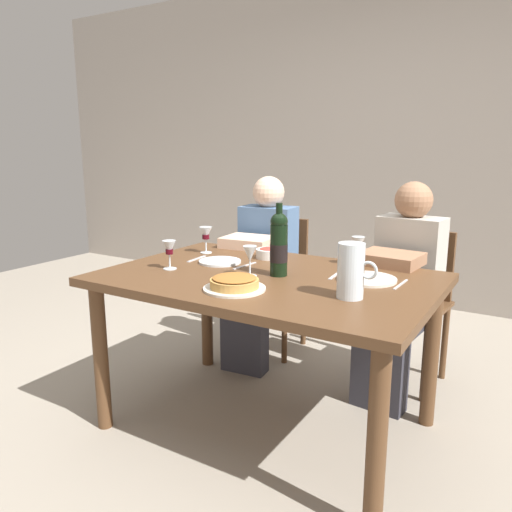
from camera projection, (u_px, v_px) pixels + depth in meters
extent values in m
plane|color=gray|center=(267.00, 424.00, 2.44)|extent=(8.00, 8.00, 0.00)
cube|color=#A3998E|center=(410.00, 139.00, 4.14)|extent=(8.00, 0.10, 2.80)
cube|color=brown|center=(267.00, 280.00, 2.28)|extent=(1.50, 1.00, 0.04)
cylinder|color=brown|center=(101.00, 357.00, 2.35)|extent=(0.07, 0.07, 0.72)
cylinder|color=brown|center=(377.00, 442.00, 1.68)|extent=(0.07, 0.07, 0.72)
cylinder|color=brown|center=(207.00, 309.00, 3.05)|extent=(0.07, 0.07, 0.72)
cylinder|color=brown|center=(431.00, 355.00, 2.38)|extent=(0.07, 0.07, 0.72)
cylinder|color=black|center=(279.00, 250.00, 2.25)|extent=(0.08, 0.08, 0.24)
sphere|color=black|center=(279.00, 222.00, 2.23)|extent=(0.08, 0.08, 0.08)
cylinder|color=black|center=(279.00, 211.00, 2.22)|extent=(0.03, 0.03, 0.07)
cylinder|color=black|center=(279.00, 253.00, 2.26)|extent=(0.08, 0.08, 0.08)
cylinder|color=silver|center=(351.00, 271.00, 1.92)|extent=(0.11, 0.11, 0.22)
cylinder|color=silver|center=(350.00, 281.00, 1.93)|extent=(0.10, 0.10, 0.13)
torus|color=silver|center=(369.00, 270.00, 1.88)|extent=(0.07, 0.01, 0.07)
cylinder|color=silver|center=(234.00, 288.00, 2.05)|extent=(0.26, 0.26, 0.01)
cylinder|color=#C18E47|center=(234.00, 283.00, 2.04)|extent=(0.20, 0.20, 0.03)
ellipsoid|color=#9E6028|center=(234.00, 278.00, 2.04)|extent=(0.18, 0.18, 0.02)
cylinder|color=white|center=(269.00, 253.00, 2.63)|extent=(0.14, 0.14, 0.05)
ellipsoid|color=#B2382D|center=(269.00, 250.00, 2.63)|extent=(0.12, 0.12, 0.03)
cylinder|color=silver|center=(206.00, 253.00, 2.76)|extent=(0.06, 0.06, 0.00)
cylinder|color=silver|center=(206.00, 246.00, 2.75)|extent=(0.01, 0.01, 0.07)
cone|color=silver|center=(206.00, 233.00, 2.74)|extent=(0.07, 0.07, 0.07)
cylinder|color=#470A14|center=(206.00, 237.00, 2.74)|extent=(0.04, 0.04, 0.02)
cylinder|color=silver|center=(250.00, 276.00, 2.26)|extent=(0.06, 0.06, 0.00)
cylinder|color=silver|center=(250.00, 269.00, 2.25)|extent=(0.01, 0.01, 0.06)
cone|color=silver|center=(250.00, 254.00, 2.24)|extent=(0.06, 0.06, 0.07)
cylinder|color=silver|center=(170.00, 269.00, 2.40)|extent=(0.06, 0.06, 0.00)
cylinder|color=silver|center=(170.00, 261.00, 2.39)|extent=(0.01, 0.01, 0.07)
cone|color=silver|center=(169.00, 248.00, 2.37)|extent=(0.07, 0.07, 0.07)
cylinder|color=#470A14|center=(169.00, 252.00, 2.38)|extent=(0.04, 0.04, 0.02)
cylinder|color=silver|center=(357.00, 265.00, 2.48)|extent=(0.06, 0.06, 0.00)
cylinder|color=silver|center=(357.00, 258.00, 2.47)|extent=(0.01, 0.01, 0.07)
cone|color=silver|center=(358.00, 244.00, 2.46)|extent=(0.07, 0.07, 0.07)
cylinder|color=#470A14|center=(358.00, 248.00, 2.46)|extent=(0.04, 0.04, 0.03)
cylinder|color=silver|center=(367.00, 279.00, 2.19)|extent=(0.26, 0.26, 0.01)
cylinder|color=silver|center=(220.00, 262.00, 2.53)|extent=(0.22, 0.22, 0.01)
cube|color=silver|center=(335.00, 275.00, 2.27)|extent=(0.03, 0.16, 0.00)
cube|color=silver|center=(401.00, 284.00, 2.12)|extent=(0.02, 0.18, 0.00)
cube|color=silver|center=(245.00, 266.00, 2.45)|extent=(0.03, 0.18, 0.00)
cube|color=silver|center=(197.00, 259.00, 2.60)|extent=(0.03, 0.16, 0.00)
cube|color=brown|center=(271.00, 283.00, 3.27)|extent=(0.43, 0.43, 0.02)
cube|color=brown|center=(282.00, 247.00, 3.39)|extent=(0.36, 0.06, 0.40)
cylinder|color=brown|center=(237.00, 321.00, 3.24)|extent=(0.04, 0.04, 0.45)
cylinder|color=brown|center=(285.00, 329.00, 3.10)|extent=(0.04, 0.04, 0.45)
cylinder|color=brown|center=(259.00, 306.00, 3.54)|extent=(0.04, 0.04, 0.45)
cylinder|color=brown|center=(304.00, 313.00, 3.40)|extent=(0.04, 0.04, 0.45)
cube|color=#4C6B93|center=(268.00, 245.00, 3.18)|extent=(0.36, 0.23, 0.50)
sphere|color=beige|center=(269.00, 192.00, 3.11)|extent=(0.20, 0.20, 0.20)
cube|color=#33333D|center=(255.00, 290.00, 3.07)|extent=(0.34, 0.41, 0.14)
cube|color=#33333D|center=(245.00, 339.00, 2.99)|extent=(0.28, 0.14, 0.40)
cube|color=beige|center=(249.00, 242.00, 2.92)|extent=(0.31, 0.27, 0.06)
cube|color=brown|center=(408.00, 305.00, 2.81)|extent=(0.44, 0.44, 0.02)
cube|color=brown|center=(422.00, 263.00, 2.90)|extent=(0.36, 0.07, 0.40)
cylinder|color=brown|center=(366.00, 347.00, 2.82)|extent=(0.04, 0.04, 0.45)
cylinder|color=brown|center=(425.00, 362.00, 2.62)|extent=(0.04, 0.04, 0.45)
cylinder|color=brown|center=(389.00, 329.00, 3.09)|extent=(0.04, 0.04, 0.45)
cylinder|color=brown|center=(445.00, 342.00, 2.89)|extent=(0.04, 0.04, 0.45)
cube|color=#B7B2A8|center=(409.00, 262.00, 2.72)|extent=(0.36, 0.23, 0.50)
sphere|color=#9E7051|center=(414.00, 200.00, 2.64)|extent=(0.20, 0.20, 0.20)
cube|color=#33333D|center=(394.00, 315.00, 2.62)|extent=(0.34, 0.41, 0.14)
cube|color=#33333D|center=(379.00, 372.00, 2.56)|extent=(0.28, 0.15, 0.40)
cube|color=#9E7051|center=(391.00, 259.00, 2.48)|extent=(0.31, 0.27, 0.06)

